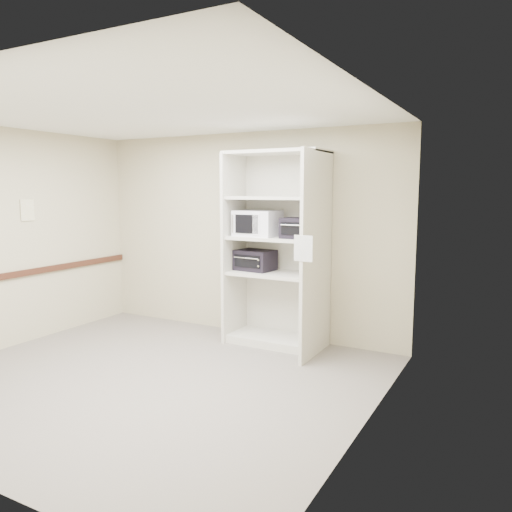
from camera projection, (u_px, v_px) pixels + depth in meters
The scene contains 12 objects.
floor at pixel (150, 379), 5.17m from camera, with size 4.50×4.00×0.01m, color #69625B.
ceiling at pixel (142, 111), 4.82m from camera, with size 4.50×4.00×0.01m, color white.
wall_back at pixel (245, 234), 6.74m from camera, with size 4.50×0.02×2.70m, color tan.
wall_left at pixel (3, 239), 6.05m from camera, with size 0.02×4.00×2.70m, color tan.
wall_right at pixel (367, 266), 3.94m from camera, with size 0.02×4.00×2.70m, color tan.
shelving_unit at pixel (280, 256), 6.20m from camera, with size 1.24×0.92×2.42m.
microwave at pixel (258, 223), 6.28m from camera, with size 0.53×0.41×0.32m, color white.
toaster_oven_upper at pixel (301, 228), 5.95m from camera, with size 0.43×0.32×0.25m, color black.
toaster_oven_lower at pixel (255, 260), 6.41m from camera, with size 0.47×0.36×0.26m, color black.
paper_sign at pixel (303, 248), 5.35m from camera, with size 0.22×0.01×0.28m, color white.
chair_rail at pixel (6, 276), 6.10m from camera, with size 0.04×3.98×0.08m, color #391C12.
wall_poster at pixel (27, 210), 6.32m from camera, with size 0.01×0.19×0.27m, color white.
Camera 1 is at (3.32, -3.84, 1.94)m, focal length 35.00 mm.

